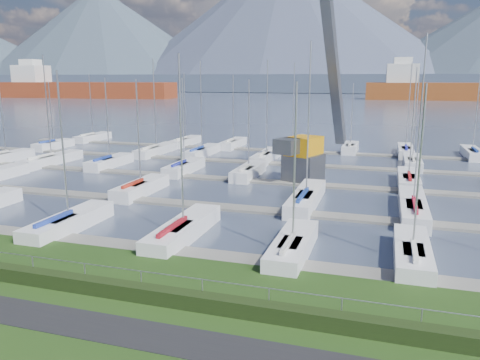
% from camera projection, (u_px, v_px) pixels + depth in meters
% --- Properties ---
extents(path, '(160.00, 2.00, 0.04)m').
position_uv_depth(path, '(127.00, 332.00, 18.42)').
color(path, black).
rests_on(path, grass).
extents(water, '(800.00, 540.00, 0.20)m').
position_uv_depth(water, '(370.00, 96.00, 263.80)').
color(water, '#414B5F').
extents(hedge, '(80.00, 0.70, 0.70)m').
position_uv_depth(hedge, '(157.00, 295.00, 20.77)').
color(hedge, black).
rests_on(hedge, grass).
extents(fence, '(80.00, 0.04, 0.04)m').
position_uv_depth(fence, '(161.00, 274.00, 20.96)').
color(fence, '#999CA1').
rests_on(fence, grass).
extents(foothill, '(900.00, 80.00, 12.00)m').
position_uv_depth(foothill, '(374.00, 83.00, 327.72)').
color(foothill, '#465167').
rests_on(foothill, water).
extents(mountains, '(1190.00, 360.00, 115.00)m').
position_uv_depth(mountains, '(389.00, 32.00, 386.46)').
color(mountains, '#3E4D5B').
rests_on(mountains, water).
extents(docks, '(90.00, 41.60, 0.25)m').
position_uv_depth(docks, '(283.00, 183.00, 45.52)').
color(docks, slate).
rests_on(docks, water).
extents(crane, '(5.76, 13.49, 22.35)m').
position_uv_depth(crane, '(311.00, 124.00, 46.09)').
color(crane, '#4F5056').
rests_on(crane, water).
extents(cargo_ship_west, '(91.40, 25.19, 21.50)m').
position_uv_depth(cargo_ship_west, '(80.00, 90.00, 238.85)').
color(cargo_ship_west, maroon).
rests_on(cargo_ship_west, water).
extents(cargo_ship_mid, '(106.23, 20.15, 21.50)m').
position_uv_depth(cargo_ship_mid, '(477.00, 92.00, 211.30)').
color(cargo_ship_mid, brown).
rests_on(cargo_ship_mid, water).
extents(sailboat_fleet, '(75.61, 49.70, 13.41)m').
position_uv_depth(sailboat_fleet, '(258.00, 123.00, 46.55)').
color(sailboat_fleet, silver).
rests_on(sailboat_fleet, water).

